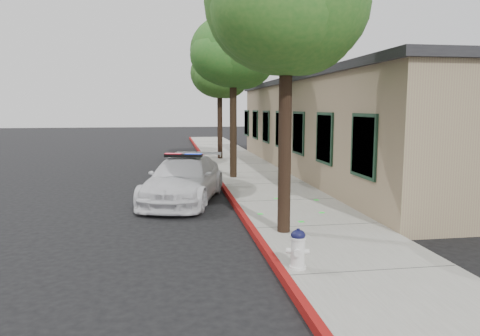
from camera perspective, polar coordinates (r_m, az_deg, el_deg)
name	(u,v)px	position (r m, az deg, el deg)	size (l,w,h in m)	color
ground	(250,234)	(10.53, 1.32, -8.48)	(120.00, 120.00, 0.00)	black
sidewalk	(285,202)	(13.70, 5.70, -4.39)	(3.20, 60.00, 0.15)	gray
red_curb	(235,204)	(13.40, -0.71, -4.60)	(0.14, 60.00, 0.16)	maroon
clapboard_building	(362,126)	(20.79, 15.29, 5.20)	(7.30, 20.89, 4.24)	#8D825C
police_car	(184,179)	(14.13, -7.19, -1.45)	(3.17, 5.17, 1.52)	silver
fire_hydrant	(298,249)	(7.93, 7.40, -10.18)	(0.41, 0.36, 0.71)	silver
street_tree_near	(287,11)	(10.10, 6.05, 19.26)	(3.52, 3.65, 6.46)	black
street_tree_mid	(233,55)	(18.06, -0.88, 14.23)	(3.44, 3.42, 6.42)	black
street_tree_far	(221,76)	(24.72, -2.50, 11.67)	(3.20, 3.30, 5.99)	black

